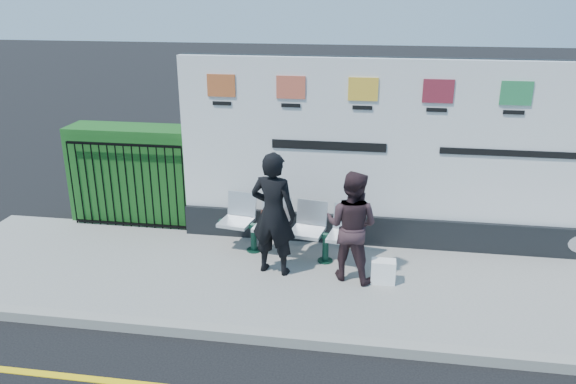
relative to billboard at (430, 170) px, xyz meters
The scene contains 10 objects.
pavement 1.98m from the billboard, 110.32° to the right, with size 14.00×3.00×0.12m, color gray.
kerb 3.19m from the billboard, 99.95° to the right, with size 14.00×0.18×0.14m, color gray.
billboard is the anchor object (origin of this frame).
hedge 5.11m from the billboard, behind, with size 2.35×0.70×1.70m, color #19531B.
railing 5.10m from the billboard, behind, with size 2.05×0.06×1.54m, color black, non-canonical shape.
bench 2.48m from the billboard, 161.51° to the right, with size 2.26×0.58×0.48m, color silver, non-canonical shape.
woman_left 2.62m from the billboard, 151.18° to the right, with size 0.67×0.44×1.85m, color black.
woman_right 1.77m from the billboard, 132.53° to the right, with size 0.79×0.61×1.62m, color #322025.
handbag_brown 2.61m from the billboard, 164.68° to the right, with size 0.31×0.13×0.24m, color black.
carrier_bag_white 1.87m from the billboard, 116.56° to the right, with size 0.34×0.21×0.34m, color white.
Camera 1 is at (-0.40, -4.75, 4.10)m, focal length 35.00 mm.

